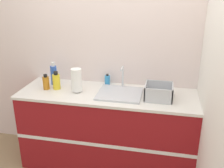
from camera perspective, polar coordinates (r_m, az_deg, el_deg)
name	(u,v)px	position (r m, az deg, el deg)	size (l,w,h in m)	color
wall_back	(114,51)	(3.07, 0.45, 7.21)	(4.34, 0.06, 2.60)	silver
wall_right	(208,64)	(2.71, 20.14, 4.01)	(0.06, 2.63, 2.60)	silver
counter_cabinet	(108,129)	(3.08, -0.88, -9.76)	(1.96, 0.66, 0.91)	maroon
sink	(120,93)	(2.83, 1.71, -1.89)	(0.47, 0.43, 0.27)	silver
paper_towel_roll	(77,80)	(2.88, -7.73, 0.82)	(0.11, 0.11, 0.27)	#4C4C51
dish_rack	(159,93)	(2.76, 10.11, -2.02)	(0.28, 0.27, 0.15)	#B7BABF
bottle_blue	(54,75)	(3.15, -12.55, 2.01)	(0.07, 0.07, 0.27)	#2D56B7
bottle_amber	(46,83)	(3.04, -14.17, 0.30)	(0.07, 0.07, 0.18)	#B26B19
bottle_yellow	(56,81)	(3.02, -12.02, 0.60)	(0.08, 0.08, 0.21)	yellow
soap_dispenser	(107,80)	(3.08, -1.02, 0.86)	(0.06, 0.06, 0.13)	#338CCC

